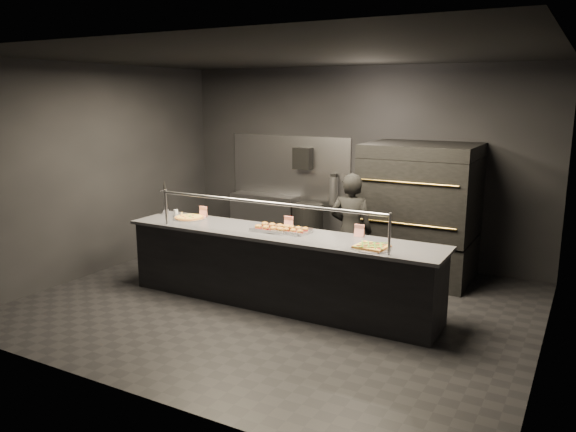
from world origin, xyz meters
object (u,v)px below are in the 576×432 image
object	(u,v)px
slider_tray_a	(273,228)
pizza_oven	(420,211)
fire_extinguisher	(334,190)
prep_shelf	(265,220)
service_counter	(279,268)
worker	(351,231)
round_pizza	(189,218)
towel_dispenser	(303,158)
trash_bin	(307,230)
square_pizza	(372,247)
slider_tray_b	(292,230)
beer_tap	(165,204)

from	to	relation	value
slider_tray_a	pizza_oven	bearing A→B (deg)	54.30
pizza_oven	fire_extinguisher	bearing A→B (deg)	162.11
prep_shelf	fire_extinguisher	xyz separation A→B (m)	(1.25, 0.08, 0.61)
service_counter	worker	size ratio (longest dim) A/B	2.61
service_counter	prep_shelf	distance (m)	2.82
prep_shelf	round_pizza	size ratio (longest dim) A/B	2.69
towel_dispenser	trash_bin	bearing A→B (deg)	-48.49
pizza_oven	towel_dispenser	world-z (taller)	pizza_oven
pizza_oven	square_pizza	world-z (taller)	pizza_oven
service_counter	square_pizza	distance (m)	1.35
worker	service_counter	bearing A→B (deg)	51.43
towel_dispenser	slider_tray_a	xyz separation A→B (m)	(0.78, -2.33, -0.60)
pizza_oven	trash_bin	distance (m)	2.00
service_counter	slider_tray_a	xyz separation A→B (m)	(-0.12, 0.06, 0.49)
fire_extinguisher	worker	distance (m)	1.67
slider_tray_a	trash_bin	xyz separation A→B (m)	(-0.58, 2.10, -0.53)
towel_dispenser	worker	world-z (taller)	towel_dispenser
round_pizza	square_pizza	xyz separation A→B (m)	(2.70, -0.25, 0.00)
slider_tray_a	round_pizza	bearing A→B (deg)	178.66
service_counter	slider_tray_b	xyz separation A→B (m)	(0.14, 0.10, 0.48)
square_pizza	beer_tap	bearing A→B (deg)	173.79
beer_tap	trash_bin	distance (m)	2.42
fire_extinguisher	slider_tray_b	xyz separation A→B (m)	(0.49, -2.30, -0.11)
prep_shelf	slider_tray_a	bearing A→B (deg)	-56.71
beer_tap	trash_bin	xyz separation A→B (m)	(1.25, 1.97, -0.64)
service_counter	towel_dispenser	size ratio (longest dim) A/B	11.71
slider_tray_a	beer_tap	bearing A→B (deg)	175.80
pizza_oven	round_pizza	size ratio (longest dim) A/B	4.28
beer_tap	pizza_oven	bearing A→B (deg)	28.37
round_pizza	towel_dispenser	bearing A→B (deg)	76.52
trash_bin	prep_shelf	bearing A→B (deg)	170.32
trash_bin	beer_tap	bearing A→B (deg)	-122.37
prep_shelf	worker	size ratio (longest dim) A/B	0.77
square_pizza	trash_bin	bearing A→B (deg)	130.17
worker	slider_tray_a	bearing A→B (deg)	44.64
pizza_oven	towel_dispenser	bearing A→B (deg)	166.86
towel_dispenser	round_pizza	xyz separation A→B (m)	(-0.55, -2.29, -0.61)
service_counter	slider_tray_b	world-z (taller)	service_counter
slider_tray_b	prep_shelf	bearing A→B (deg)	128.02
slider_tray_b	square_pizza	size ratio (longest dim) A/B	1.15
beer_tap	square_pizza	world-z (taller)	beer_tap
service_counter	prep_shelf	size ratio (longest dim) A/B	3.42
prep_shelf	towel_dispenser	size ratio (longest dim) A/B	3.43
towel_dispenser	slider_tray_a	size ratio (longest dim) A/B	0.68
trash_bin	worker	world-z (taller)	worker
worker	prep_shelf	bearing A→B (deg)	-42.30
pizza_oven	service_counter	bearing A→B (deg)	-122.27
slider_tray_a	trash_bin	size ratio (longest dim) A/B	0.62
towel_dispenser	worker	distance (m)	2.13
fire_extinguisher	trash_bin	distance (m)	0.77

